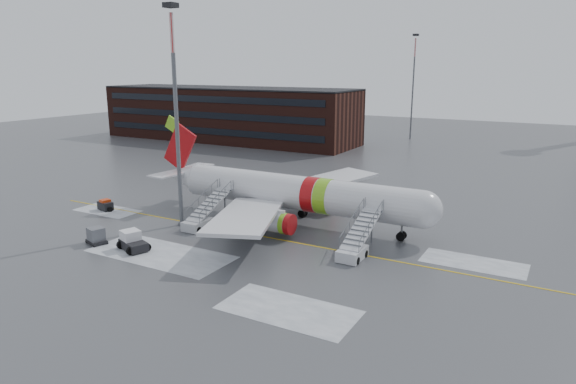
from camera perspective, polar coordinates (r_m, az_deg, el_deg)
The scene contains 10 objects.
ground at distance 53.82m, azimuth -1.95°, elevation -4.71°, with size 260.00×260.00×0.00m, color #494C4F.
airliner at distance 57.12m, azimuth 0.15°, elevation -0.04°, with size 35.03×32.97×11.18m.
airstair_fwd at distance 47.76m, azimuth 7.50°, elevation -5.93°, with size 2.05×7.70×3.48m.
airstair_aft at distance 56.44m, azimuth -9.56°, elevation -2.88°, with size 2.05×7.70×3.48m.
pushback_tug at distance 51.43m, azimuth -16.90°, elevation -5.28°, with size 3.57×3.14×1.81m.
uld_container at distance 54.23m, azimuth -20.53°, elevation -4.62°, with size 2.36×2.00×1.64m.
baggage_tractor at distance 66.32m, azimuth -19.63°, elevation -1.43°, with size 2.68×1.64×1.33m.
light_mast_near at distance 55.75m, azimuth -12.31°, elevation 8.38°, with size 1.20×1.20×23.27m.
terminal_building at distance 122.27m, azimuth -6.72°, elevation 8.64°, with size 62.00×16.11×12.30m.
light_mast_far_n at distance 126.41m, azimuth 13.75°, elevation 11.98°, with size 1.20×1.20×24.25m.
Camera 1 is at (26.56, -43.55, 17.14)m, focal length 32.00 mm.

